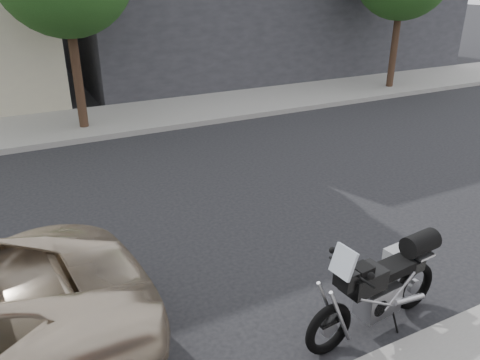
% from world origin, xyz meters
% --- Properties ---
extents(ground, '(120.00, 120.00, 0.00)m').
position_xyz_m(ground, '(0.00, 0.00, 0.00)').
color(ground, black).
rests_on(ground, ground).
extents(far_sidewalk, '(44.00, 3.00, 0.15)m').
position_xyz_m(far_sidewalk, '(0.00, -6.50, 0.07)').
color(far_sidewalk, gray).
rests_on(far_sidewalk, ground).
extents(motorcycle, '(2.08, 0.79, 1.32)m').
position_xyz_m(motorcycle, '(0.23, 3.54, 0.57)').
color(motorcycle, black).
rests_on(motorcycle, ground).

